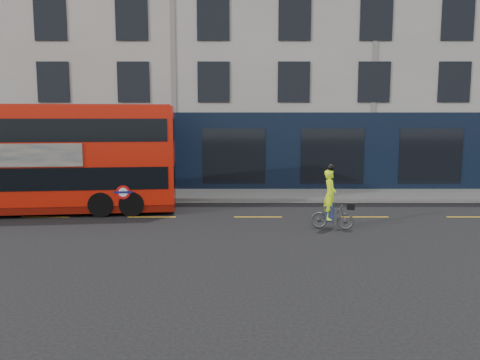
{
  "coord_description": "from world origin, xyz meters",
  "views": [
    {
      "loc": [
        3.33,
        -15.74,
        3.63
      ],
      "look_at": [
        3.32,
        2.56,
        1.27
      ],
      "focal_mm": 35.0,
      "sensor_mm": 36.0,
      "label": 1
    }
  ],
  "objects": [
    {
      "name": "road_edge_line",
      "position": [
        0.0,
        4.7,
        0.0
      ],
      "size": [
        58.0,
        0.1,
        0.01
      ],
      "primitive_type": "cube",
      "color": "silver",
      "rests_on": "ground"
    },
    {
      "name": "kerb",
      "position": [
        0.0,
        5.0,
        0.07
      ],
      "size": [
        60.0,
        0.12,
        0.13
      ],
      "primitive_type": "cube",
      "color": "slate",
      "rests_on": "ground"
    },
    {
      "name": "cyclist",
      "position": [
        6.37,
        -0.38,
        0.77
      ],
      "size": [
        1.47,
        0.74,
        2.18
      ],
      "rotation": [
        0.0,
        0.0,
        -0.25
      ],
      "color": "#434548",
      "rests_on": "ground"
    },
    {
      "name": "bus",
      "position": [
        -4.43,
        2.33,
        2.16
      ],
      "size": [
        10.62,
        3.52,
        4.2
      ],
      "rotation": [
        0.0,
        0.0,
        0.11
      ],
      "color": "red",
      "rests_on": "ground"
    },
    {
      "name": "pavement",
      "position": [
        0.0,
        6.5,
        0.06
      ],
      "size": [
        60.0,
        3.0,
        0.12
      ],
      "primitive_type": "cube",
      "color": "gray",
      "rests_on": "ground"
    },
    {
      "name": "ground",
      "position": [
        0.0,
        0.0,
        0.0
      ],
      "size": [
        120.0,
        120.0,
        0.0
      ],
      "primitive_type": "plane",
      "color": "black",
      "rests_on": "ground"
    },
    {
      "name": "building_terrace",
      "position": [
        0.0,
        12.94,
        7.49
      ],
      "size": [
        50.0,
        10.07,
        15.0
      ],
      "color": "#ABA8A1",
      "rests_on": "ground"
    },
    {
      "name": "lane_dashes",
      "position": [
        0.0,
        1.5,
        0.0
      ],
      "size": [
        58.0,
        0.12,
        0.01
      ],
      "primitive_type": null,
      "color": "#C69017",
      "rests_on": "ground"
    }
  ]
}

